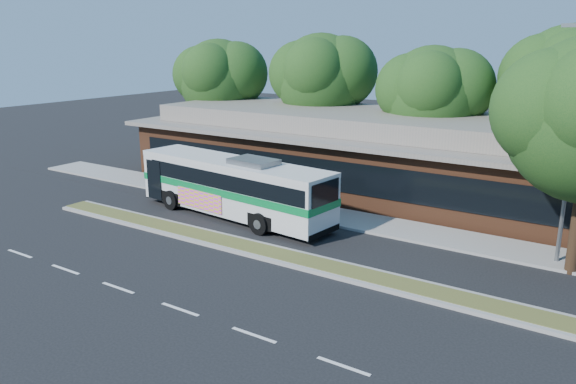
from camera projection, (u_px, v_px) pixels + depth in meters
name	position (u px, v px, depth m)	size (l,w,h in m)	color
ground	(269.00, 261.00, 22.31)	(120.00, 120.00, 0.00)	black
median_strip	(277.00, 255.00, 22.77)	(26.00, 1.10, 0.15)	#444B20
sidewalk	(344.00, 218.00, 27.45)	(44.00, 2.60, 0.12)	gray
parking_lot	(144.00, 164.00, 39.93)	(14.00, 12.00, 0.01)	black
plaza_building	(399.00, 155.00, 32.22)	(33.20, 11.20, 4.45)	brown
lamp_post	(571.00, 140.00, 20.79)	(0.93, 0.18, 9.07)	slate
tree_bg_a	(225.00, 78.00, 40.73)	(6.47, 5.80, 8.63)	black
tree_bg_b	(328.00, 77.00, 37.21)	(6.69, 6.00, 9.00)	black
tree_bg_c	(439.00, 92.00, 32.30)	(6.24, 5.60, 8.26)	black
transit_bus	(234.00, 183.00, 27.43)	(11.28, 3.56, 3.12)	silver
sedan	(214.00, 168.00, 35.09)	(2.21, 5.44, 1.58)	#B2B5B9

